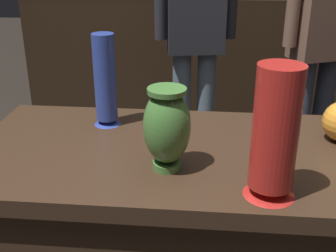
# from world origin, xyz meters

# --- Properties ---
(back_display_shelf) EXTENTS (2.60, 0.40, 0.99)m
(back_display_shelf) POSITION_xyz_m (0.00, 2.20, 0.49)
(back_display_shelf) COLOR black
(back_display_shelf) RESTS_ON ground_plane
(vase_centerpiece) EXTENTS (0.13, 0.13, 0.23)m
(vase_centerpiece) POSITION_xyz_m (0.01, -0.12, 0.92)
(vase_centerpiece) COLOR #477A38
(vase_centerpiece) RESTS_ON display_plinth
(vase_left_accent) EXTENTS (0.13, 0.13, 0.33)m
(vase_left_accent) POSITION_xyz_m (0.27, -0.23, 0.96)
(vase_left_accent) COLOR red
(vase_left_accent) RESTS_ON display_plinth
(vase_right_accent) EXTENTS (0.09, 0.09, 0.31)m
(vase_right_accent) POSITION_xyz_m (-0.23, 0.17, 0.95)
(vase_right_accent) COLOR #2D429E
(vase_right_accent) RESTS_ON display_plinth
(visitor_near_right) EXTENTS (0.43, 0.30, 1.60)m
(visitor_near_right) POSITION_xyz_m (0.71, 1.21, 0.94)
(visitor_near_right) COLOR #333847
(visitor_near_right) RESTS_ON ground_plane
(visitor_center_back) EXTENTS (0.46, 0.23, 1.57)m
(visitor_center_back) POSITION_xyz_m (0.03, 1.34, 0.92)
(visitor_center_back) COLOR slate
(visitor_center_back) RESTS_ON ground_plane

